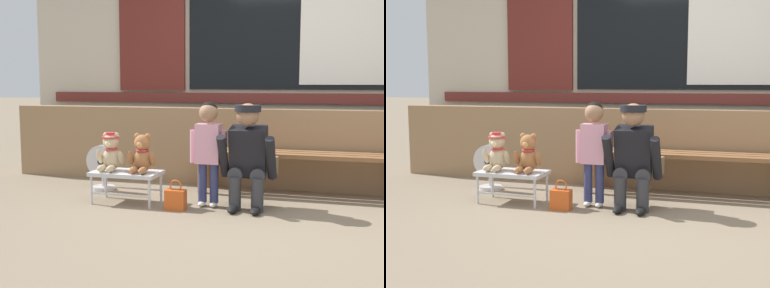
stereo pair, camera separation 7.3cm
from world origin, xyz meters
The scene contains 11 objects.
ground_plane centered at (0.00, 0.00, 0.00)m, with size 60.00×60.00×0.00m, color #84725B.
brick_low_wall centered at (0.00, 1.43, 0.42)m, with size 6.46×0.25×0.85m, color #997551.
shop_facade centered at (0.00, 1.94, 1.81)m, with size 6.59×0.26×3.62m.
wooden_bench_long centered at (0.17, 1.06, 0.37)m, with size 2.10×0.40×0.44m.
small_display_bench centered at (-1.35, 0.30, 0.27)m, with size 0.64×0.36×0.30m.
teddy_bear_with_hat centered at (-1.51, 0.30, 0.47)m, with size 0.28×0.27×0.36m.
teddy_bear_plain centered at (-1.19, 0.30, 0.46)m, with size 0.28×0.26×0.36m.
child_standing centered at (-0.58, 0.39, 0.59)m, with size 0.35×0.18×0.96m.
adult_crouching centered at (-0.20, 0.39, 0.48)m, with size 0.50×0.49×0.95m.
handbag_on_ground centered at (-0.82, 0.18, 0.10)m, with size 0.18×0.11×0.27m.
floor_fan centered at (-1.83, 0.74, 0.24)m, with size 0.34×0.24×0.48m.
Camera 1 is at (0.58, -3.94, 1.12)m, focal length 46.67 mm.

